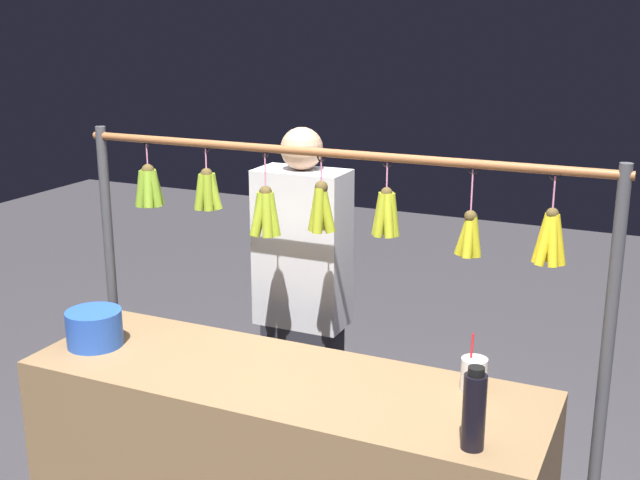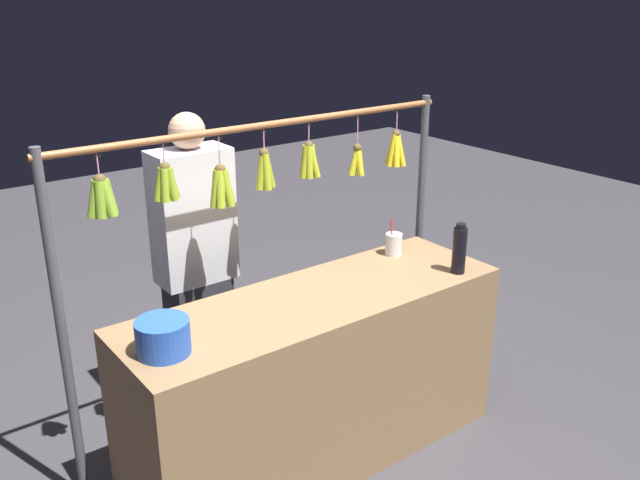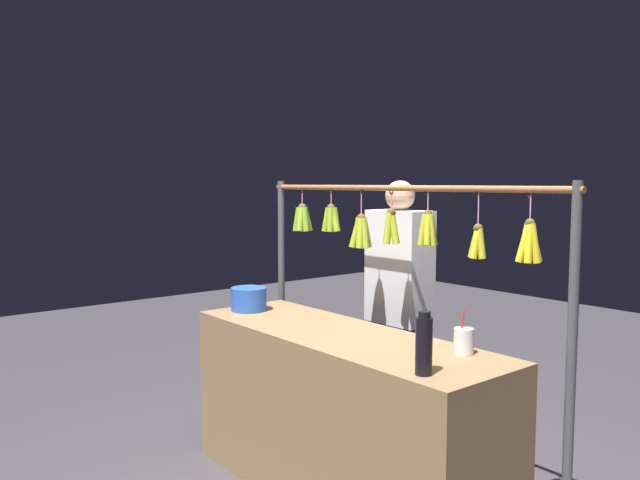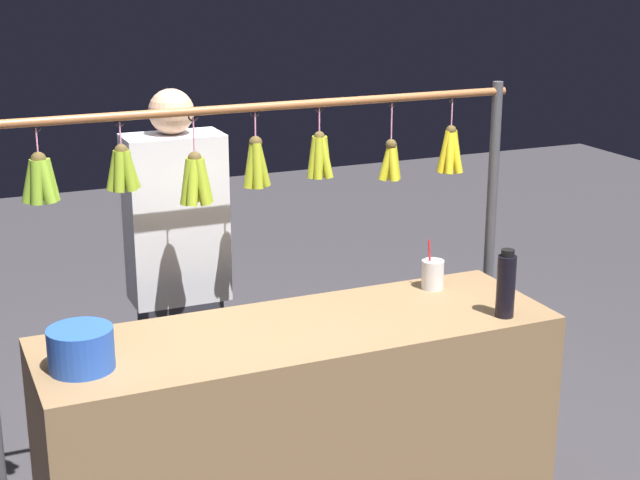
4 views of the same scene
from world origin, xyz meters
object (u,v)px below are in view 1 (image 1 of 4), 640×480
at_px(blue_bucket, 94,328).
at_px(vendor_person, 303,316).
at_px(water_bottle, 474,410).
at_px(drink_cup, 474,375).

relative_size(blue_bucket, vendor_person, 0.13).
distance_m(water_bottle, blue_bucket, 1.53).
height_order(water_bottle, blue_bucket, water_bottle).
bearing_deg(water_bottle, vendor_person, -42.18).
relative_size(water_bottle, blue_bucket, 1.21).
bearing_deg(blue_bucket, drink_cup, -171.09).
height_order(drink_cup, vendor_person, vendor_person).
bearing_deg(drink_cup, vendor_person, -30.27).
xyz_separation_m(water_bottle, blue_bucket, (1.53, -0.15, -0.05)).
xyz_separation_m(water_bottle, vendor_person, (1.00, -0.90, -0.18)).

